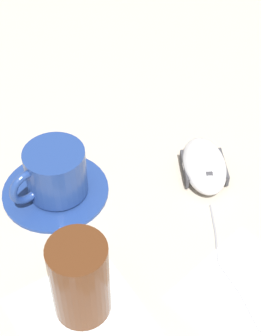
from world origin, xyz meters
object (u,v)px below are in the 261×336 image
(drinking_glass, at_px, (80,279))
(saucer, at_px, (56,190))
(coffee_cup, at_px, (54,172))
(computer_mouse, at_px, (204,165))

(drinking_glass, bearing_deg, saucer, 81.12)
(saucer, bearing_deg, coffee_cup, -74.53)
(coffee_cup, relative_size, computer_mouse, 0.89)
(coffee_cup, distance_m, computer_mouse, 0.21)
(coffee_cup, height_order, drinking_glass, drinking_glass)
(saucer, height_order, drinking_glass, drinking_glass)
(computer_mouse, distance_m, drinking_glass, 0.26)
(saucer, relative_size, computer_mouse, 1.19)
(coffee_cup, bearing_deg, computer_mouse, -14.39)
(computer_mouse, height_order, drinking_glass, drinking_glass)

